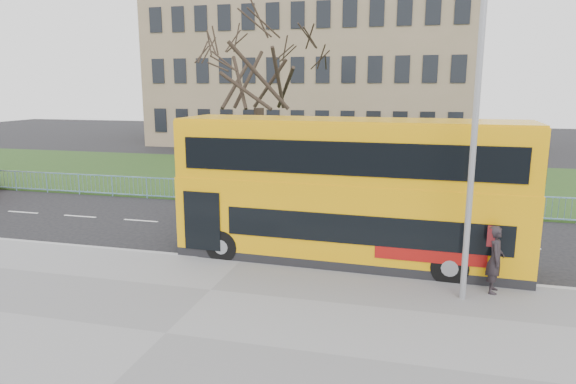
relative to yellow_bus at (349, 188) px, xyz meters
name	(u,v)px	position (x,y,z in m)	size (l,w,h in m)	color
ground	(256,249)	(-3.30, 0.51, -2.47)	(120.00, 120.00, 0.00)	black
pavement	(166,335)	(-3.30, -6.24, -2.41)	(80.00, 10.50, 0.12)	slate
kerb	(241,261)	(-3.30, -1.04, -2.40)	(80.00, 0.20, 0.14)	gray
grass_verge	(327,179)	(-3.30, 14.81, -2.43)	(80.00, 15.40, 0.08)	#1D3B15
guard_railing	(299,196)	(-3.30, 7.11, -1.92)	(40.00, 0.12, 1.10)	#6B9BBF
bare_tree	(259,92)	(-6.30, 10.51, 2.89)	(7.39, 7.39, 10.55)	black
civic_building	(315,72)	(-8.30, 35.51, 4.53)	(30.00, 15.00, 14.00)	#7F6D50
yellow_bus	(349,188)	(0.00, 0.00, 0.00)	(11.05, 2.99, 4.60)	#E19C09
pedestrian	(495,259)	(4.27, -1.83, -1.41)	(0.68, 0.45, 1.88)	black
street_lamp	(470,132)	(3.33, -2.48, 2.07)	(1.71, 0.31, 8.05)	gray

